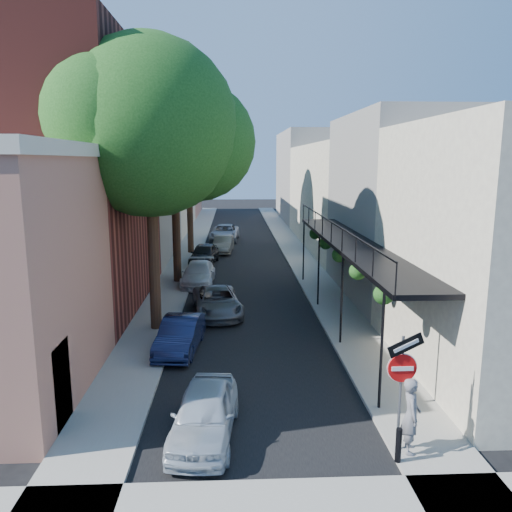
{
  "coord_description": "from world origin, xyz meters",
  "views": [
    {
      "loc": [
        -0.65,
        -9.49,
        6.77
      ],
      "look_at": [
        0.3,
        11.26,
        2.8
      ],
      "focal_mm": 35.0,
      "sensor_mm": 36.0,
      "label": 1
    }
  ],
  "objects": [
    {
      "name": "bollard",
      "position": [
        3.0,
        0.5,
        0.52
      ],
      "size": [
        0.14,
        0.14,
        0.8
      ],
      "primitive_type": "cylinder",
      "color": "black",
      "rests_on": "sidewalk_right"
    },
    {
      "name": "parked_car_d",
      "position": [
        -2.6,
        17.58,
        0.62
      ],
      "size": [
        1.83,
        4.29,
        1.23
      ],
      "primitive_type": "imported",
      "rotation": [
        0.0,
        0.0,
        -0.03
      ],
      "color": "silver",
      "rests_on": "ground"
    },
    {
      "name": "oak_far",
      "position": [
        -3.35,
        27.27,
        8.26
      ],
      "size": [
        7.7,
        7.0,
        11.9
      ],
      "color": "#351F15",
      "rests_on": "ground"
    },
    {
      "name": "oak_near",
      "position": [
        -3.37,
        10.26,
        7.88
      ],
      "size": [
        7.48,
        6.8,
        11.42
      ],
      "color": "#351F15",
      "rests_on": "ground"
    },
    {
      "name": "parked_car_a",
      "position": [
        -1.4,
        1.92,
        0.63
      ],
      "size": [
        1.84,
        3.84,
        1.27
      ],
      "primitive_type": "imported",
      "rotation": [
        0.0,
        0.0,
        -0.09
      ],
      "color": "silver",
      "rests_on": "ground"
    },
    {
      "name": "buildings_left",
      "position": [
        -9.3,
        28.76,
        4.94
      ],
      "size": [
        10.1,
        59.1,
        12.0
      ],
      "color": "#B26D5B",
      "rests_on": "ground"
    },
    {
      "name": "parked_car_g",
      "position": [
        -1.4,
        32.97,
        0.69
      ],
      "size": [
        2.69,
        5.15,
        1.38
      ],
      "primitive_type": "imported",
      "rotation": [
        0.0,
        0.0,
        -0.08
      ],
      "color": "#8F94A1",
      "rests_on": "ground"
    },
    {
      "name": "buildings_right",
      "position": [
        8.99,
        29.49,
        4.42
      ],
      "size": [
        9.8,
        55.0,
        10.0
      ],
      "color": "beige",
      "rests_on": "ground"
    },
    {
      "name": "parked_car_c",
      "position": [
        -1.4,
        12.02,
        0.6
      ],
      "size": [
        2.55,
        4.53,
        1.2
      ],
      "primitive_type": "imported",
      "rotation": [
        0.0,
        0.0,
        0.14
      ],
      "color": "#595A61",
      "rests_on": "ground"
    },
    {
      "name": "sidewalk_right",
      "position": [
        4.0,
        30.0,
        0.06
      ],
      "size": [
        2.0,
        64.0,
        0.12
      ],
      "primitive_type": "cube",
      "color": "gray",
      "rests_on": "ground"
    },
    {
      "name": "pedestrian",
      "position": [
        3.4,
        0.9,
        1.02
      ],
      "size": [
        0.54,
        0.72,
        1.8
      ],
      "primitive_type": "imported",
      "rotation": [
        0.0,
        0.0,
        1.39
      ],
      "color": "slate",
      "rests_on": "sidewalk_right"
    },
    {
      "name": "parked_car_f",
      "position": [
        -1.4,
        27.38,
        0.63
      ],
      "size": [
        1.64,
        3.91,
        1.25
      ],
      "primitive_type": "imported",
      "rotation": [
        0.0,
        0.0,
        -0.08
      ],
      "color": "slate",
      "rests_on": "ground"
    },
    {
      "name": "parked_car_b",
      "position": [
        -2.6,
        7.73,
        0.61
      ],
      "size": [
        1.66,
        3.79,
        1.21
      ],
      "primitive_type": "imported",
      "rotation": [
        0.0,
        0.0,
        -0.1
      ],
      "color": "#131A3D",
      "rests_on": "ground"
    },
    {
      "name": "sign_post",
      "position": [
        3.16,
        0.97,
        2.04
      ],
      "size": [
        0.89,
        0.17,
        2.99
      ],
      "color": "#595B60",
      "rests_on": "ground"
    },
    {
      "name": "oak_mid",
      "position": [
        -3.42,
        18.23,
        7.06
      ],
      "size": [
        6.6,
        6.0,
        10.2
      ],
      "color": "#351F15",
      "rests_on": "ground"
    },
    {
      "name": "sidewalk_left",
      "position": [
        -4.0,
        30.0,
        0.06
      ],
      "size": [
        2.0,
        64.0,
        0.12
      ],
      "primitive_type": "cube",
      "color": "gray",
      "rests_on": "ground"
    },
    {
      "name": "parked_car_e",
      "position": [
        -2.6,
        23.16,
        0.68
      ],
      "size": [
        2.08,
        4.17,
        1.37
      ],
      "primitive_type": "imported",
      "rotation": [
        0.0,
        0.0,
        -0.12
      ],
      "color": "black",
      "rests_on": "ground"
    },
    {
      "name": "ground",
      "position": [
        0.0,
        0.0,
        0.0
      ],
      "size": [
        160.0,
        160.0,
        0.0
      ],
      "primitive_type": "plane",
      "color": "black",
      "rests_on": "ground"
    },
    {
      "name": "road_surface",
      "position": [
        0.0,
        30.0,
        0.01
      ],
      "size": [
        6.0,
        64.0,
        0.01
      ],
      "primitive_type": "cube",
      "color": "black",
      "rests_on": "ground"
    }
  ]
}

